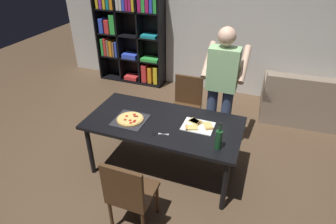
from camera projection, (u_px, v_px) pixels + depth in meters
The scene contains 12 objects.
ground_plane at pixel (164, 169), 3.75m from camera, with size 12.00×12.00×0.00m, color brown.
back_wall at pixel (215, 17), 5.09m from camera, with size 6.40×0.10×2.80m, color silver.
dining_table at pixel (164, 127), 3.39m from camera, with size 1.85×0.91×0.75m.
chair_near_camera at pixel (129, 192), 2.73m from camera, with size 0.42×0.42×0.90m.
chair_far_side at pixel (186, 103), 4.23m from camera, with size 0.42×0.42×0.90m.
couch at pixel (316, 104), 4.61m from camera, with size 1.74×0.94×0.85m.
bookshelf at pixel (130, 33), 5.60m from camera, with size 1.40×0.35×1.95m.
person_serving_pizza at pixel (222, 85), 3.64m from camera, with size 0.55×0.54×1.75m.
pepperoni_pizza_on_tray at pixel (130, 119), 3.37m from camera, with size 0.38×0.38×0.04m.
pizza_slices_on_towel at pixel (198, 125), 3.27m from camera, with size 0.37×0.28×0.03m.
wine_bottle at pixel (219, 139), 2.87m from camera, with size 0.07×0.07×0.32m.
kitchen_scissors at pixel (157, 134), 3.14m from camera, with size 0.20×0.09×0.01m.
Camera 1 is at (1.02, -2.60, 2.61)m, focal length 30.10 mm.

